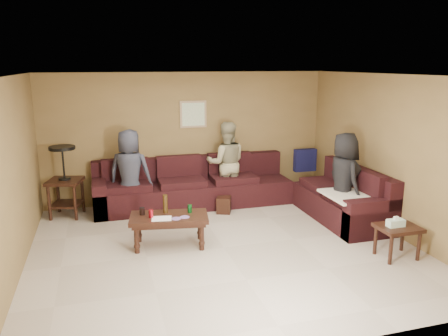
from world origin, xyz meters
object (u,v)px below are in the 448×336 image
at_px(end_table_left, 65,180).
at_px(side_table_right, 398,230).
at_px(sectional_sofa, 243,193).
at_px(person_middle, 226,163).
at_px(person_left, 130,173).
at_px(waste_bin, 224,205).
at_px(person_right, 344,179).
at_px(coffee_table, 169,220).

distance_m(end_table_left, side_table_right, 5.49).
distance_m(sectional_sofa, person_middle, 0.74).
bearing_deg(person_left, person_middle, -153.90).
relative_size(end_table_left, person_middle, 0.80).
distance_m(side_table_right, waste_bin, 3.07).
bearing_deg(sectional_sofa, side_table_right, -60.38).
xyz_separation_m(person_left, person_middle, (1.83, 0.19, 0.02)).
distance_m(waste_bin, person_right, 2.17).
xyz_separation_m(end_table_left, person_left, (1.12, -0.23, 0.11)).
relative_size(person_middle, person_right, 1.02).
height_order(coffee_table, person_left, person_left).
bearing_deg(sectional_sofa, person_right, -38.81).
bearing_deg(coffee_table, end_table_left, 130.52).
bearing_deg(person_middle, person_right, 144.18).
xyz_separation_m(end_table_left, waste_bin, (2.73, -0.61, -0.51)).
xyz_separation_m(coffee_table, person_left, (-0.43, 1.58, 0.37)).
distance_m(side_table_right, person_middle, 3.46).
relative_size(sectional_sofa, coffee_table, 3.83).
bearing_deg(person_right, side_table_right, -179.47).
distance_m(side_table_right, person_left, 4.47).
height_order(sectional_sofa, end_table_left, end_table_left).
height_order(side_table_right, waste_bin, side_table_right).
bearing_deg(person_right, person_middle, 42.04).
bearing_deg(sectional_sofa, person_left, 169.82).
bearing_deg(sectional_sofa, end_table_left, 169.37).
height_order(person_left, person_middle, person_middle).
bearing_deg(end_table_left, person_right, -20.66).
height_order(end_table_left, waste_bin, end_table_left).
relative_size(sectional_sofa, person_right, 2.97).
xyz_separation_m(side_table_right, person_left, (-3.42, 2.86, 0.37)).
distance_m(end_table_left, waste_bin, 2.85).
relative_size(waste_bin, person_right, 0.19).
relative_size(coffee_table, person_right, 0.78).
bearing_deg(waste_bin, person_left, 166.78).
bearing_deg(coffee_table, person_middle, 51.59).
distance_m(waste_bin, person_left, 1.78).
bearing_deg(waste_bin, sectional_sofa, 3.19).
relative_size(sectional_sofa, waste_bin, 15.65).
bearing_deg(coffee_table, side_table_right, -23.10).
height_order(person_left, person_right, person_right).
relative_size(coffee_table, waste_bin, 4.09).
xyz_separation_m(waste_bin, person_right, (1.76, -1.09, 0.63)).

